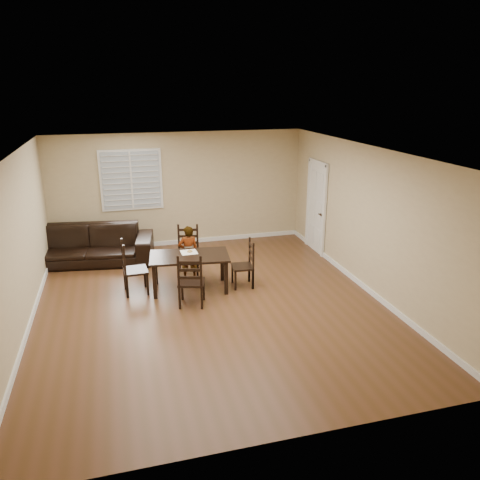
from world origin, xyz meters
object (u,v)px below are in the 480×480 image
chair_near (188,250)px  donut (190,251)px  sofa (88,245)px  chair_left (129,270)px  child (188,253)px  chair_right (248,265)px  chair_far (191,284)px  dining_table (189,260)px

chair_near → donut: (-0.09, -0.78, 0.26)m
donut → sofa: size_ratio=0.04×
chair_near → chair_left: (-1.25, -0.83, 0.01)m
donut → sofa: bearing=137.0°
chair_near → child: child is taller
donut → sofa: sofa is taller
chair_right → sofa: size_ratio=0.34×
chair_far → sofa: chair_far is taller
child → donut: bearing=84.2°
dining_table → child: (0.06, 0.53, -0.05)m
chair_far → chair_left: size_ratio=0.97×
child → sofa: 2.46m
child → sofa: (-1.98, 1.46, -0.15)m
chair_right → donut: size_ratio=9.09×
chair_far → donut: chair_far is taller
chair_left → chair_right: bearing=-99.4°
dining_table → child: bearing=90.0°
chair_near → chair_right: size_ratio=1.07×
chair_far → donut: bearing=-83.4°
child → chair_right: bearing=146.1°
child → chair_left: bearing=17.4°
dining_table → chair_left: bearing=-178.9°
chair_left → donut: chair_left is taller
dining_table → chair_left: chair_left is taller
chair_near → chair_right: 1.45m
child → sofa: child is taller
chair_far → donut: 0.99m
dining_table → chair_left: 1.14m
donut → dining_table: bearing=-103.1°
chair_right → sofa: 3.70m
chair_near → child: bearing=-85.7°
chair_near → sofa: (-2.04, 1.05, -0.05)m
chair_far → donut: (0.15, 0.94, 0.26)m
dining_table → chair_far: size_ratio=1.57×
sofa → chair_near: bearing=-18.8°
child → donut: child is taller
dining_table → chair_right: (1.11, -0.13, -0.18)m
chair_left → dining_table: bearing=-98.9°
chair_left → chair_right: (2.24, -0.24, -0.04)m
chair_right → chair_left: bearing=-91.2°
chair_near → chair_right: (0.99, -1.07, -0.03)m
donut → chair_near: bearing=83.6°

